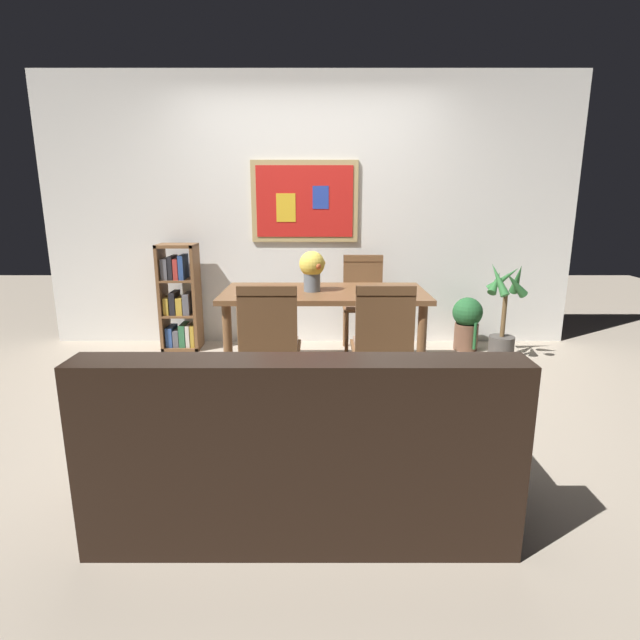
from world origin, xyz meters
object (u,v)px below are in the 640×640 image
object	(u,v)px
dining_chair_far_right	(365,295)
potted_ivy	(469,322)
bookshelf	(182,301)
flower_vase	(314,268)
dining_table	(326,302)
leather_couch	(303,451)
dining_chair_near_right	(384,338)
dining_chair_near_left	(271,338)
potted_palm	(505,320)

from	to	relation	value
dining_chair_far_right	potted_ivy	distance (m)	1.04
bookshelf	flower_vase	world-z (taller)	flower_vase
dining_table	leather_couch	bearing A→B (deg)	-93.74
dining_chair_far_right	potted_ivy	size ratio (longest dim) A/B	1.75
dining_table	dining_chair_far_right	bearing A→B (deg)	63.53
dining_chair_near_right	flower_vase	bearing A→B (deg)	123.30
dining_chair_near_right	dining_chair_far_right	bearing A→B (deg)	90.04
dining_table	dining_chair_near_right	size ratio (longest dim) A/B	1.79
dining_table	leather_couch	world-z (taller)	leather_couch
dining_chair_near_right	bookshelf	bearing A→B (deg)	139.02
dining_chair_near_left	leather_couch	xyz separation A→B (m)	(0.25, -1.11, -0.23)
dining_table	bookshelf	xyz separation A→B (m)	(-1.40, 0.80, -0.16)
dining_chair_far_right	dining_chair_near_left	world-z (taller)	same
dining_chair_near_right	leather_couch	distance (m)	1.25
bookshelf	potted_ivy	distance (m)	2.79
dining_chair_near_left	dining_chair_far_right	bearing A→B (deg)	63.65
dining_table	leather_couch	size ratio (longest dim) A/B	0.90
leather_couch	potted_palm	size ratio (longest dim) A/B	1.98
dining_chair_near_left	potted_ivy	world-z (taller)	dining_chair_near_left
dining_chair_far_right	leather_couch	size ratio (longest dim) A/B	0.51
flower_vase	potted_palm	bearing A→B (deg)	13.25
potted_palm	dining_table	bearing A→B (deg)	-166.49
dining_chair_far_right	dining_chair_near_right	world-z (taller)	same
dining_table	potted_palm	xyz separation A→B (m)	(1.60, 0.39, -0.25)
dining_table	dining_chair_far_right	distance (m)	0.86
dining_table	dining_chair_near_left	world-z (taller)	dining_chair_near_left
dining_table	flower_vase	xyz separation A→B (m)	(-0.10, -0.02, 0.28)
potted_palm	flower_vase	bearing A→B (deg)	-166.75
leather_couch	bookshelf	world-z (taller)	bookshelf
potted_ivy	flower_vase	xyz separation A→B (m)	(-1.49, -0.76, 0.62)
dining_chair_far_right	dining_chair_near_right	distance (m)	1.51
leather_couch	flower_vase	size ratio (longest dim) A/B	5.63
potted_ivy	potted_palm	distance (m)	0.43
dining_chair_near_right	potted_ivy	xyz separation A→B (m)	(1.01, 1.49, -0.25)
dining_table	dining_chair_near_right	bearing A→B (deg)	-62.88
bookshelf	flower_vase	bearing A→B (deg)	-32.08
dining_table	potted_ivy	distance (m)	1.61
leather_couch	potted_ivy	size ratio (longest dim) A/B	3.45
leather_couch	dining_table	bearing A→B (deg)	86.26
potted_palm	leather_couch	bearing A→B (deg)	-127.48
dining_table	dining_chair_far_right	xyz separation A→B (m)	(0.38, 0.77, -0.09)
dining_table	bookshelf	bearing A→B (deg)	150.24
leather_couch	bookshelf	xyz separation A→B (m)	(-1.27, 2.66, 0.16)
leather_couch	potted_palm	bearing A→B (deg)	52.52
flower_vase	dining_table	bearing A→B (deg)	8.92
dining_chair_far_right	flower_vase	distance (m)	0.99
dining_chair_near_left	potted_ivy	bearing A→B (deg)	40.41
dining_table	dining_chair_near_right	distance (m)	0.84
dining_chair_near_right	bookshelf	size ratio (longest dim) A/B	0.89
dining_table	potted_palm	world-z (taller)	potted_palm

